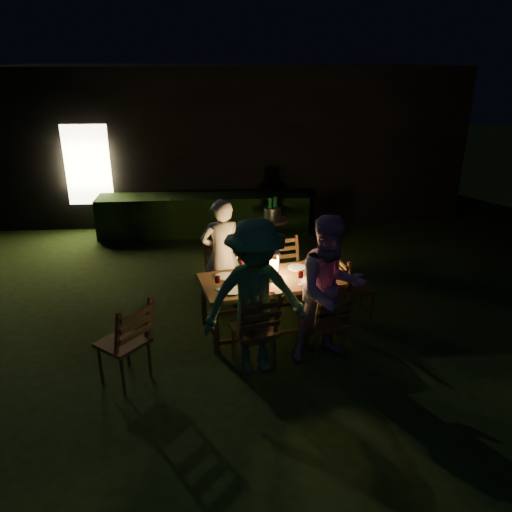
{
  "coord_description": "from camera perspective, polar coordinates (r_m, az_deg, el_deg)",
  "views": [
    {
      "loc": [
        -0.16,
        -5.99,
        3.4
      ],
      "look_at": [
        0.29,
        0.06,
        0.95
      ],
      "focal_mm": 35.0,
      "sensor_mm": 36.0,
      "label": 1
    }
  ],
  "objects": [
    {
      "name": "plate_far_right",
      "position": [
        6.74,
        4.72,
        -1.33
      ],
      "size": [
        0.25,
        0.25,
        0.01
      ],
      "primitive_type": "cylinder",
      "color": "white",
      "rests_on": "dining_table"
    },
    {
      "name": "chair_near_right",
      "position": [
        6.14,
        7.95,
        -8.78
      ],
      "size": [
        0.5,
        0.52,
        0.94
      ],
      "rotation": [
        0.0,
        0.0,
        0.2
      ],
      "color": "#492C18",
      "rests_on": "ground"
    },
    {
      "name": "wineglass_a",
      "position": [
        6.54,
        -1.59,
        -1.24
      ],
      "size": [
        0.06,
        0.06,
        0.18
      ],
      "primitive_type": null,
      "color": "#59070F",
      "rests_on": "dining_table"
    },
    {
      "name": "chair_far_left",
      "position": [
        7.16,
        -3.75,
        -3.72
      ],
      "size": [
        0.54,
        0.57,
        1.0
      ],
      "rotation": [
        0.0,
        0.0,
        3.37
      ],
      "color": "#492C18",
      "rests_on": "ground"
    },
    {
      "name": "chair_spare",
      "position": [
        5.79,
        -14.67,
        -10.95
      ],
      "size": [
        0.69,
        0.69,
        1.06
      ],
      "rotation": [
        0.0,
        0.0,
        0.88
      ],
      "color": "#492C18",
      "rests_on": "ground"
    },
    {
      "name": "person_opp_left",
      "position": [
        5.51,
        -0.08,
        -4.87
      ],
      "size": [
        1.3,
        0.92,
        1.83
      ],
      "primitive_type": "imported",
      "rotation": [
        0.0,
        0.0,
        0.22
      ],
      "color": "#366C48",
      "rests_on": "ground"
    },
    {
      "name": "phone",
      "position": [
        5.99,
        -3.07,
        -4.41
      ],
      "size": [
        0.14,
        0.07,
        0.01
      ],
      "primitive_type": "cube",
      "color": "black",
      "rests_on": "dining_table"
    },
    {
      "name": "plate_far_left",
      "position": [
        6.46,
        -3.58,
        -2.34
      ],
      "size": [
        0.25,
        0.25,
        0.01
      ],
      "primitive_type": "cylinder",
      "color": "white",
      "rests_on": "dining_table"
    },
    {
      "name": "chair_near_left",
      "position": [
        5.84,
        -0.2,
        -9.91
      ],
      "size": [
        0.58,
        0.61,
        1.04
      ],
      "rotation": [
        0.0,
        0.0,
        0.28
      ],
      "color": "#492C18",
      "rests_on": "ground"
    },
    {
      "name": "wineglass_e",
      "position": [
        6.09,
        1.67,
        -3.08
      ],
      "size": [
        0.06,
        0.06,
        0.18
      ],
      "primitive_type": null,
      "color": "silver",
      "rests_on": "dining_table"
    },
    {
      "name": "garden_envelope",
      "position": [
        12.28,
        -3.58,
        13.39
      ],
      "size": [
        40.0,
        40.0,
        3.2
      ],
      "color": "black",
      "rests_on": "ground"
    },
    {
      "name": "bottle_bucket_a",
      "position": [
        8.66,
        1.59,
        5.14
      ],
      "size": [
        0.07,
        0.07,
        0.32
      ],
      "primitive_type": "cylinder",
      "color": "#0F471E",
      "rests_on": "side_table"
    },
    {
      "name": "ice_bucket",
      "position": [
        8.72,
        1.89,
        4.91
      ],
      "size": [
        0.3,
        0.3,
        0.22
      ],
      "primitive_type": "cylinder",
      "color": "#A5A8AD",
      "rests_on": "side_table"
    },
    {
      "name": "person_opp_right",
      "position": [
        5.81,
        8.47,
        -3.87
      ],
      "size": [
        0.99,
        0.85,
        1.78
      ],
      "primitive_type": "imported",
      "rotation": [
        0.0,
        0.0,
        0.22
      ],
      "color": "#B37BAC",
      "rests_on": "ground"
    },
    {
      "name": "plate_near_right",
      "position": [
        6.37,
        6.15,
        -2.82
      ],
      "size": [
        0.25,
        0.25,
        0.01
      ],
      "primitive_type": "cylinder",
      "color": "white",
      "rests_on": "dining_table"
    },
    {
      "name": "napkin_right",
      "position": [
        6.34,
        7.26,
        -3.01
      ],
      "size": [
        0.18,
        0.14,
        0.01
      ],
      "primitive_type": "cube",
      "color": "red",
      "rests_on": "dining_table"
    },
    {
      "name": "wineglass_d",
      "position": [
        6.73,
        6.21,
        -0.66
      ],
      "size": [
        0.06,
        0.06,
        0.18
      ],
      "primitive_type": null,
      "color": "#59070F",
      "rests_on": "dining_table"
    },
    {
      "name": "wineglass_c",
      "position": [
        6.23,
        5.11,
        -2.54
      ],
      "size": [
        0.06,
        0.06,
        0.18
      ],
      "primitive_type": null,
      "color": "#59070F",
      "rests_on": "dining_table"
    },
    {
      "name": "bottle_table",
      "position": [
        6.29,
        -0.48,
        -1.71
      ],
      "size": [
        0.07,
        0.07,
        0.28
      ],
      "primitive_type": "cylinder",
      "color": "#0F471E",
      "rests_on": "dining_table"
    },
    {
      "name": "wineglass_b",
      "position": [
        6.1,
        -4.41,
        -3.1
      ],
      "size": [
        0.06,
        0.06,
        0.18
      ],
      "primitive_type": null,
      "color": "#59070F",
      "rests_on": "dining_table"
    },
    {
      "name": "bottle_bucket_b",
      "position": [
        8.75,
        2.19,
        5.3
      ],
      "size": [
        0.07,
        0.07,
        0.32
      ],
      "primitive_type": "cylinder",
      "color": "#0F471E",
      "rests_on": "side_table"
    },
    {
      "name": "chair_end",
      "position": [
        7.06,
        11.18,
        -4.67
      ],
      "size": [
        0.52,
        0.49,
        0.95
      ],
      "rotation": [
        0.0,
        0.0,
        -1.4
      ],
      "color": "#492C18",
      "rests_on": "ground"
    },
    {
      "name": "plate_near_left",
      "position": [
        6.08,
        -2.61,
        -3.98
      ],
      "size": [
        0.25,
        0.25,
        0.01
      ],
      "primitive_type": "cylinder",
      "color": "white",
      "rests_on": "dining_table"
    },
    {
      "name": "chair_far_right",
      "position": [
        7.43,
        3.79,
        -2.87
      ],
      "size": [
        0.52,
        0.55,
        0.95
      ],
      "rotation": [
        0.0,
        0.0,
        3.4
      ],
      "color": "#492C18",
      "rests_on": "ground"
    },
    {
      "name": "side_table",
      "position": [
        8.78,
        1.87,
        3.68
      ],
      "size": [
        0.54,
        0.54,
        0.73
      ],
      "color": "brown",
      "rests_on": "ground"
    },
    {
      "name": "lantern",
      "position": [
        6.41,
        1.97,
        -1.08
      ],
      "size": [
        0.16,
        0.16,
        0.35
      ],
      "color": "white",
      "rests_on": "dining_table"
    },
    {
      "name": "napkin_left",
      "position": [
        6.09,
        1.28,
        -3.91
      ],
      "size": [
        0.18,
        0.14,
        0.01
      ],
      "primitive_type": "cube",
      "color": "red",
      "rests_on": "dining_table"
    },
    {
      "name": "dining_table",
      "position": [
        6.44,
        1.66,
        -3.19
      ],
      "size": [
        1.92,
        1.24,
        0.74
      ],
      "rotation": [
        0.0,
        0.0,
        0.22
      ],
      "color": "#492C18",
      "rests_on": "ground"
    },
    {
      "name": "person_house_side",
      "position": [
        7.0,
        -3.94,
        0.15
      ],
      "size": [
        0.66,
        0.5,
        1.61
      ],
      "primitive_type": "imported",
      "rotation": [
        0.0,
        0.0,
        3.36
      ],
      "color": "beige",
      "rests_on": "ground"
    }
  ]
}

